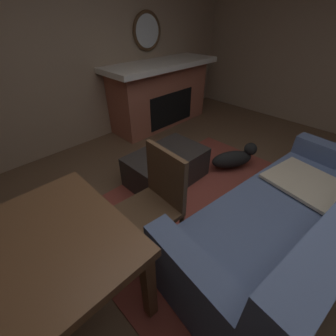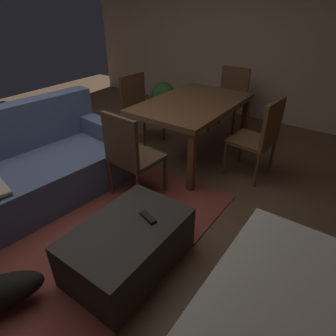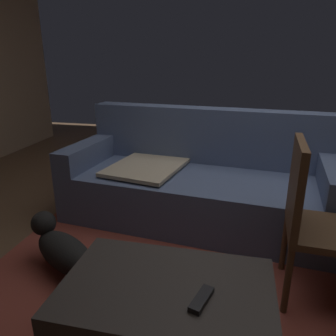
% 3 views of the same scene
% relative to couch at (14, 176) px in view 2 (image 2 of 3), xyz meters
% --- Properties ---
extents(floor, '(8.17, 8.17, 0.00)m').
position_rel_couch_xyz_m(floor, '(0.40, -0.42, -0.32)').
color(floor, brown).
extents(wall_right_window_side, '(0.12, 5.86, 2.71)m').
position_rel_couch_xyz_m(wall_right_window_side, '(3.80, -0.42, 1.04)').
color(wall_right_window_side, '#C4AA91').
rests_on(wall_right_window_side, ground).
extents(area_rug, '(2.60, 2.00, 0.01)m').
position_rel_couch_xyz_m(area_rug, '(0.04, -0.76, -0.31)').
color(area_rug, brown).
rests_on(area_rug, ground).
extents(couch, '(2.30, 1.17, 0.92)m').
position_rel_couch_xyz_m(couch, '(0.00, 0.00, 0.00)').
color(couch, '#4C5B7F').
rests_on(couch, ground).
extents(ottoman_coffee_table, '(0.94, 0.60, 0.39)m').
position_rel_couch_xyz_m(ottoman_coffee_table, '(0.04, -1.45, -0.12)').
color(ottoman_coffee_table, '#2D2826').
rests_on(ottoman_coffee_table, ground).
extents(tv_remote, '(0.09, 0.17, 0.02)m').
position_rel_couch_xyz_m(tv_remote, '(0.21, -1.52, 0.09)').
color(tv_remote, black).
rests_on(tv_remote, ottoman_coffee_table).
extents(dining_table, '(1.51, 0.98, 0.74)m').
position_rel_couch_xyz_m(dining_table, '(1.89, -0.88, 0.34)').
color(dining_table, brown).
rests_on(dining_table, ground).
extents(dining_chair_west, '(0.47, 0.47, 0.93)m').
position_rel_couch_xyz_m(dining_chair_west, '(0.74, -0.87, 0.21)').
color(dining_chair_west, '#513823').
rests_on(dining_chair_west, ground).
extents(dining_chair_east, '(0.45, 0.45, 0.93)m').
position_rel_couch_xyz_m(dining_chair_east, '(3.03, -0.87, 0.21)').
color(dining_chair_east, brown).
rests_on(dining_chair_east, ground).
extents(dining_chair_south, '(0.48, 0.48, 0.93)m').
position_rel_couch_xyz_m(dining_chair_south, '(1.88, -1.75, 0.21)').
color(dining_chair_south, brown).
rests_on(dining_chair_south, ground).
extents(dining_chair_north, '(0.48, 0.48, 0.93)m').
position_rel_couch_xyz_m(dining_chair_north, '(1.90, 0.00, 0.21)').
color(dining_chair_north, '#513823').
rests_on(dining_chair_north, ground).
extents(potted_plant, '(0.42, 0.42, 0.54)m').
position_rel_couch_xyz_m(potted_plant, '(3.05, 0.43, -0.02)').
color(potted_plant, brown).
rests_on(potted_plant, ground).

